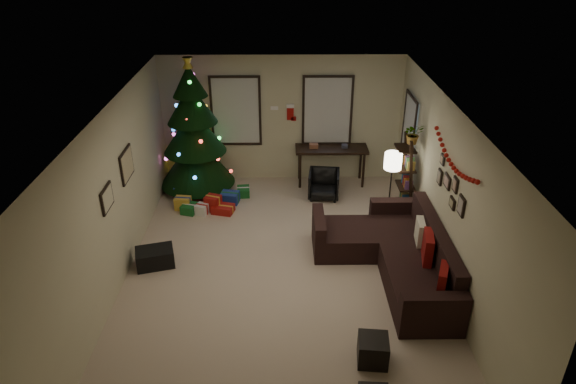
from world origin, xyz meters
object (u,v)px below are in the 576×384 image
object	(u,v)px
sofa	(396,254)
desk_chair	(324,184)
desk	(331,152)
christmas_tree	(194,136)
bookshelf	(407,180)

from	to	relation	value
sofa	desk_chair	world-z (taller)	sofa
desk	christmas_tree	bearing A→B (deg)	-175.40
desk	desk_chair	bearing A→B (deg)	-106.69
christmas_tree	desk	distance (m)	2.87
sofa	desk	size ratio (longest dim) A/B	1.87
desk_chair	sofa	bearing A→B (deg)	-62.45
christmas_tree	bookshelf	xyz separation A→B (m)	(4.07, -1.32, -0.37)
christmas_tree	sofa	xyz separation A→B (m)	(3.60, -2.93, -0.90)
sofa	desk	distance (m)	3.28
christmas_tree	desk	world-z (taller)	christmas_tree
christmas_tree	desk_chair	xyz separation A→B (m)	(2.63, -0.42, -0.90)
desk	bookshelf	size ratio (longest dim) A/B	0.90
christmas_tree	sofa	bearing A→B (deg)	-39.12
christmas_tree	desk	xyz separation A→B (m)	(2.82, 0.23, -0.47)
christmas_tree	desk	bearing A→B (deg)	4.60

